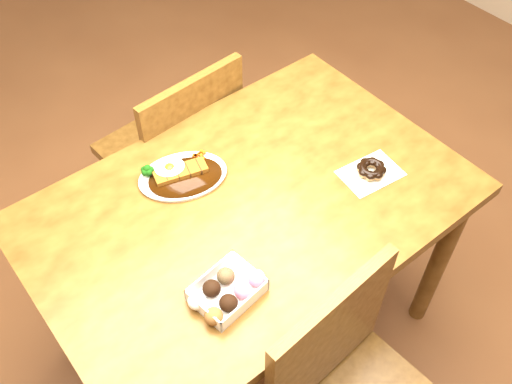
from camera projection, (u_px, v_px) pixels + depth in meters
ground at (251, 330)px, 2.14m from camera, size 6.00×6.00×0.00m
table at (250, 224)px, 1.65m from camera, size 1.20×0.80×0.75m
chair_far at (178, 151)px, 2.08m from camera, size 0.45×0.45×0.87m
katsu_curry_plate at (181, 174)px, 1.62m from camera, size 0.29×0.25×0.05m
donut_box at (226, 291)px, 1.36m from camera, size 0.19×0.15×0.05m
pon_de_ring at (371, 169)px, 1.63m from camera, size 0.19×0.14×0.03m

